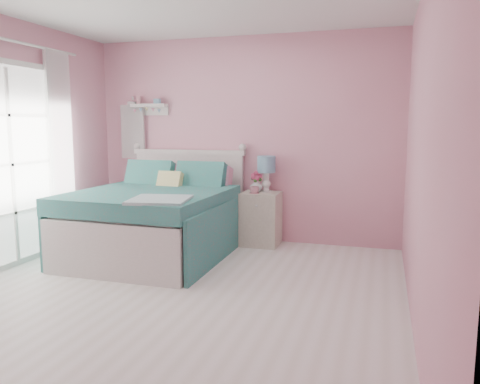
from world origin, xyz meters
The scene contains 12 objects.
floor centered at (0.00, 0.00, 0.00)m, with size 4.50×4.50×0.00m, color silver.
room_shell centered at (0.00, 0.00, 1.58)m, with size 4.50×4.50×4.50m.
bed centered at (-0.73, 1.24, 0.40)m, with size 1.63×2.03×1.16m.
nightstand centered at (0.31, 2.00, 0.33)m, with size 0.46×0.45×0.66m.
table_lamp centered at (0.36, 2.07, 0.98)m, with size 0.22×0.22×0.45m.
vase centered at (0.24, 2.02, 0.74)m, with size 0.16×0.16×0.16m, color silver.
teacup centered at (0.26, 1.89, 0.71)m, with size 0.11×0.11×0.09m, color #C88697.
roses centered at (0.24, 2.02, 0.86)m, with size 0.14×0.11×0.12m.
wall_shelf centered at (-1.29, 2.19, 1.73)m, with size 0.50×0.15×0.25m.
hanging_dress centered at (-1.55, 2.18, 1.40)m, with size 0.34×0.03×0.72m, color white.
french_door centered at (-1.97, 0.40, 1.07)m, with size 0.04×1.32×2.16m.
curtain_far centered at (-1.92, 1.14, 1.18)m, with size 0.04×0.40×2.32m, color white.
Camera 1 is at (1.75, -3.54, 1.49)m, focal length 35.00 mm.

